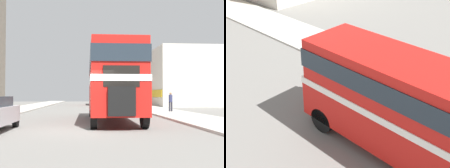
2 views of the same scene
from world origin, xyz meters
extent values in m
cube|color=red|center=(1.56, 4.47, 1.30)|extent=(2.53, 9.98, 1.52)
cube|color=white|center=(1.56, 4.47, 2.20)|extent=(2.55, 10.03, 0.28)
cube|color=red|center=(1.56, 4.47, 3.17)|extent=(2.48, 9.78, 1.66)
cube|color=#232D38|center=(1.56, 4.47, 3.26)|extent=(2.55, 9.88, 0.75)
cylinder|color=black|center=(0.44, 8.43, 0.57)|extent=(0.28, 1.14, 1.14)
cylinder|color=black|center=(2.69, 8.43, 0.57)|extent=(0.28, 1.14, 1.14)
cylinder|color=#282833|center=(7.00, 12.31, 0.51)|extent=(0.15, 0.15, 0.78)
cylinder|color=#282833|center=(7.17, 12.31, 0.51)|extent=(0.15, 0.15, 0.78)
cylinder|color=navy|center=(7.09, 12.31, 1.20)|extent=(0.32, 0.32, 0.61)
sphere|color=#9E7051|center=(7.09, 12.31, 1.62)|extent=(0.21, 0.21, 0.21)
camera|label=1|loc=(0.17, -13.25, 1.48)|focal=50.00mm
camera|label=2|loc=(-6.72, 0.68, 8.68)|focal=50.00mm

